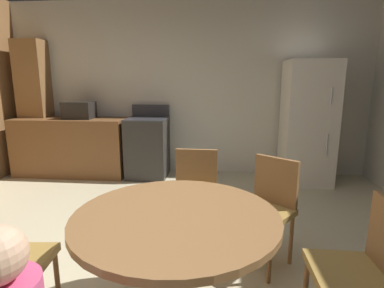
# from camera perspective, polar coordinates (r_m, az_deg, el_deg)

# --- Properties ---
(ground_plane) EXTENTS (14.00, 14.00, 0.00)m
(ground_plane) POSITION_cam_1_polar(r_m,az_deg,el_deg) (2.53, -8.52, -24.22)
(ground_plane) COLOR beige
(wall_back) EXTENTS (5.94, 0.12, 2.70)m
(wall_back) POSITION_cam_1_polar(r_m,az_deg,el_deg) (4.96, -0.89, 10.31)
(wall_back) COLOR beige
(wall_back) RESTS_ON ground
(kitchen_counter) EXTENTS (1.74, 0.60, 0.90)m
(kitchen_counter) POSITION_cam_1_polar(r_m,az_deg,el_deg) (5.19, -21.51, -0.46)
(kitchen_counter) COLOR brown
(kitchen_counter) RESTS_ON ground
(pantry_column) EXTENTS (0.44, 0.36, 2.10)m
(pantry_column) POSITION_cam_1_polar(r_m,az_deg,el_deg) (5.58, -27.17, 6.11)
(pantry_column) COLOR olive
(pantry_column) RESTS_ON ground
(oven_range) EXTENTS (0.60, 0.60, 1.10)m
(oven_range) POSITION_cam_1_polar(r_m,az_deg,el_deg) (4.77, -8.29, -0.57)
(oven_range) COLOR #2D2B28
(oven_range) RESTS_ON ground
(refrigerator) EXTENTS (0.68, 0.68, 1.76)m
(refrigerator) POSITION_cam_1_polar(r_m,az_deg,el_deg) (4.69, 20.80, 3.69)
(refrigerator) COLOR silver
(refrigerator) RESTS_ON ground
(microwave) EXTENTS (0.44, 0.32, 0.26)m
(microwave) POSITION_cam_1_polar(r_m,az_deg,el_deg) (5.04, -20.39, 5.95)
(microwave) COLOR black
(microwave) RESTS_ON kitchen_counter
(dining_table) EXTENTS (1.15, 1.15, 0.76)m
(dining_table) POSITION_cam_1_polar(r_m,az_deg,el_deg) (1.80, -2.94, -17.55)
(dining_table) COLOR olive
(dining_table) RESTS_ON ground
(chair_northeast) EXTENTS (0.56, 0.56, 0.87)m
(chair_northeast) POSITION_cam_1_polar(r_m,az_deg,el_deg) (2.58, 13.99, -10.92)
(chair_northeast) COLOR olive
(chair_northeast) RESTS_ON ground
(chair_north) EXTENTS (0.41, 0.41, 0.87)m
(chair_north) POSITION_cam_1_polar(r_m,az_deg,el_deg) (2.76, 0.57, -9.01)
(chair_north) COLOR olive
(chair_north) RESTS_ON ground
(chair_east) EXTENTS (0.40, 0.40, 0.87)m
(chair_east) POSITION_cam_1_polar(r_m,az_deg,el_deg) (1.99, 29.38, -19.36)
(chair_east) COLOR olive
(chair_east) RESTS_ON ground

